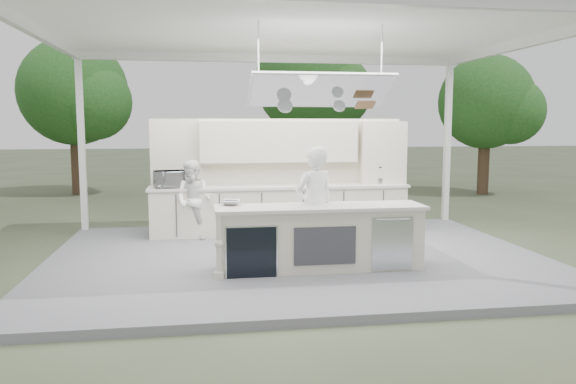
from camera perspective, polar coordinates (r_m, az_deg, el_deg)
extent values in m
plane|color=#4C5238|center=(9.33, 0.85, -7.13)|extent=(90.00, 90.00, 0.00)
cube|color=slate|center=(9.32, 0.85, -6.78)|extent=(8.00, 6.00, 0.12)
cube|color=white|center=(13.01, 15.88, 4.82)|extent=(0.12, 0.12, 3.70)
cube|color=white|center=(12.07, -20.23, 4.52)|extent=(0.12, 0.12, 3.70)
cube|color=white|center=(9.18, 0.90, 16.41)|extent=(8.20, 6.20, 0.16)
cube|color=white|center=(12.00, -1.50, 13.40)|extent=(8.00, 0.12, 0.16)
cube|color=white|center=(9.33, -24.30, 14.66)|extent=(0.12, 6.00, 0.16)
cube|color=white|center=(10.53, 22.98, 13.77)|extent=(0.12, 6.00, 0.16)
cube|color=white|center=(8.22, 3.35, 10.28)|extent=(2.00, 0.71, 0.43)
cube|color=white|center=(8.22, 3.35, 10.28)|extent=(2.06, 0.76, 0.46)
cylinder|color=white|center=(8.12, -3.02, 13.69)|extent=(0.02, 0.02, 0.95)
cylinder|color=white|center=(8.50, 9.49, 13.31)|extent=(0.02, 0.02, 0.95)
cylinder|color=silver|center=(8.27, -0.31, 8.75)|extent=(0.22, 0.14, 0.21)
cylinder|color=silver|center=(8.38, 5.23, 8.70)|extent=(0.18, 0.12, 0.18)
cube|color=#995E3D|center=(8.50, 7.84, 8.77)|extent=(0.28, 0.18, 0.12)
cube|color=beige|center=(8.38, 3.25, -4.77)|extent=(3.00, 0.70, 0.90)
cube|color=beige|center=(8.30, 3.27, -1.55)|extent=(3.10, 0.78, 0.05)
cylinder|color=beige|center=(7.86, -7.02, -5.52)|extent=(0.11, 0.11, 0.92)
cube|color=black|center=(7.90, -3.72, -6.16)|extent=(0.70, 0.04, 0.72)
cube|color=silver|center=(7.90, -3.72, -6.16)|extent=(0.74, 0.03, 0.72)
cube|color=#323337|center=(8.04, 3.78, -5.49)|extent=(0.90, 0.02, 0.55)
cube|color=silver|center=(8.32, 10.55, -5.18)|extent=(0.62, 0.02, 0.78)
cube|color=beige|center=(11.06, -0.79, -1.90)|extent=(5.00, 0.65, 0.90)
cube|color=beige|center=(11.00, -0.80, 0.54)|extent=(5.08, 0.72, 0.05)
cube|color=beige|center=(11.27, -1.01, 1.72)|extent=(5.00, 0.10, 2.25)
cube|color=beige|center=(11.10, -0.93, 5.13)|extent=(3.10, 0.38, 0.80)
cube|color=beige|center=(11.54, 9.52, 3.86)|extent=(0.90, 0.45, 1.30)
cube|color=#995E3D|center=(11.54, 9.52, 3.86)|extent=(0.84, 0.40, 0.03)
cylinder|color=silver|center=(11.42, 9.21, 1.12)|extent=(0.20, 0.20, 0.12)
cylinder|color=black|center=(11.40, 9.22, 1.92)|extent=(0.17, 0.17, 0.20)
cylinder|color=black|center=(11.53, 10.86, 1.09)|extent=(0.16, 0.16, 0.10)
cone|color=black|center=(11.52, 10.88, 1.93)|extent=(0.14, 0.14, 0.24)
cylinder|color=#462F23|center=(19.38, -20.66, 2.88)|extent=(0.36, 0.36, 2.10)
sphere|color=#366625|center=(19.36, -20.94, 9.50)|extent=(3.40, 3.40, 3.40)
sphere|color=#366625|center=(18.72, -19.17, 8.63)|extent=(2.38, 2.38, 2.38)
cylinder|color=#462F23|center=(21.33, 2.08, 4.12)|extent=(0.36, 0.36, 2.45)
sphere|color=#366625|center=(21.37, 2.11, 11.17)|extent=(4.00, 4.00, 4.00)
sphere|color=#366625|center=(20.92, 4.61, 10.14)|extent=(2.80, 2.80, 2.80)
cylinder|color=#462F23|center=(19.22, 19.23, 2.64)|extent=(0.36, 0.36, 1.92)
sphere|color=#366625|center=(19.19, 19.48, 8.65)|extent=(3.00, 3.00, 3.00)
sphere|color=#366625|center=(19.08, 21.68, 7.66)|extent=(2.10, 2.10, 2.10)
imported|color=white|center=(8.48, 2.70, -1.49)|extent=(0.78, 0.65, 1.81)
imported|color=white|center=(10.57, -9.57, -0.82)|extent=(0.89, 0.81, 1.48)
imported|color=#B5B7BD|center=(10.83, -11.90, 1.29)|extent=(0.65, 0.51, 0.32)
imported|color=#B8BAC0|center=(8.37, -5.83, -1.08)|extent=(0.37, 0.37, 0.07)
imported|color=silver|center=(8.37, -5.83, -1.09)|extent=(0.29, 0.29, 0.07)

